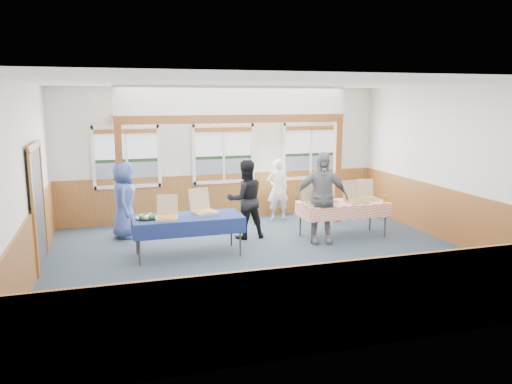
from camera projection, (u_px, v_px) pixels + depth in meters
The scene contains 31 objects.
floor at pixel (267, 259), 9.23m from camera, with size 8.00×8.00×0.00m, color #2A3744.
ceiling at pixel (268, 83), 8.64m from camera, with size 8.00×8.00×0.00m, color white.
wall_back at pixel (223, 154), 12.23m from camera, with size 8.00×8.00×0.00m, color silver.
wall_front at pixel (363, 217), 5.64m from camera, with size 8.00×8.00×0.00m, color silver.
wall_left at pixel (24, 185), 7.80m from camera, with size 8.00×8.00×0.00m, color silver.
wall_right at pixel (455, 165), 10.06m from camera, with size 8.00×8.00×0.00m, color silver.
wainscot_back at pixel (224, 196), 12.40m from camera, with size 7.98×0.05×1.10m, color brown.
wainscot_front at pixel (358, 304), 5.85m from camera, with size 7.98×0.05×1.10m, color brown.
wainscot_left at pixel (32, 249), 8.00m from camera, with size 0.05×6.98×1.10m, color brown.
wainscot_right at pixel (451, 216), 10.25m from camera, with size 0.05×6.98×1.10m, color brown.
cased_opening at pixel (37, 207), 8.76m from camera, with size 0.06×1.30×2.10m, color #353535.
window_left at pixel (126, 153), 11.52m from camera, with size 1.56×0.10×1.46m.
window_mid at pixel (223, 151), 12.17m from camera, with size 1.56×0.10×1.46m.
window_right at pixel (311, 148), 12.82m from camera, with size 1.56×0.10×1.46m.
post_left at pixel (120, 182), 10.46m from camera, with size 0.15×0.15×2.40m, color #632F16.
post_right at pixel (337, 172), 11.88m from camera, with size 0.15×0.15×2.40m, color #632F16.
cross_beam at pixel (235, 119), 10.93m from camera, with size 5.15×0.18×0.18m, color #632F16.
table_left at pixel (188, 219), 9.35m from camera, with size 2.21×1.55×0.76m.
table_right at pixel (343, 205), 10.63m from camera, with size 2.04×1.52×0.76m.
pizza_box_a at pixel (167, 215), 9.12m from camera, with size 0.45×0.52×0.42m.
pizza_box_b at pixel (204, 210), 9.58m from camera, with size 0.52×0.59×0.45m.
pizza_box_c at pixel (313, 202), 10.30m from camera, with size 0.49×0.56×0.45m.
pizza_box_d at pixel (324, 198), 10.68m from camera, with size 0.49×0.56×0.44m.
pizza_box_e at pixel (355, 199), 10.60m from camera, with size 0.42×0.51×0.44m.
pizza_box_f at pixel (367, 196), 10.92m from camera, with size 0.45×0.52×0.41m.
veggie_tray at pixel (147, 217), 9.13m from camera, with size 0.40×0.40×0.09m.
drink_glass at pixel (385, 199), 10.61m from camera, with size 0.07×0.07×0.15m, color olive.
woman_white at pixel (278, 189), 12.17m from camera, with size 0.55×0.36×1.50m, color white.
woman_black at pixel (245, 199), 10.51m from camera, with size 0.81×0.63×1.67m, color black.
man_blue at pixel (124, 200), 10.55m from camera, with size 0.80×0.52×1.63m, color #3B4F95.
person_grey at pixel (321, 198), 10.15m from camera, with size 1.10×0.46×1.88m, color slate.
Camera 1 is at (-2.74, -8.41, 2.92)m, focal length 35.00 mm.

